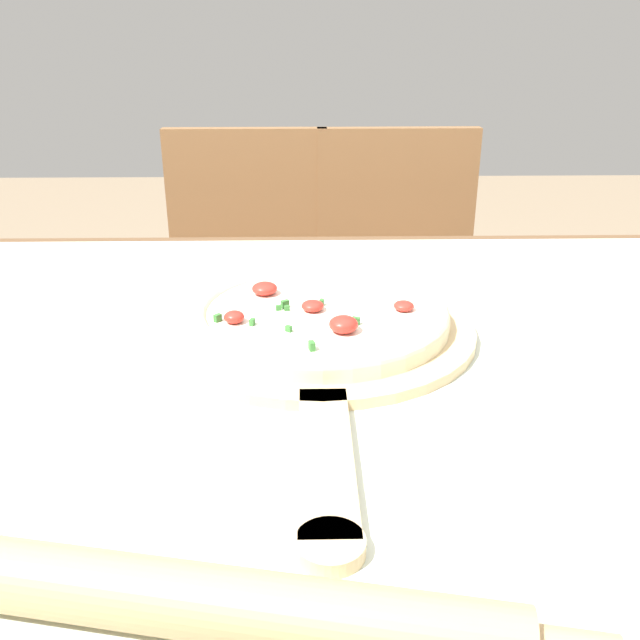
{
  "coord_description": "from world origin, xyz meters",
  "views": [
    {
      "loc": [
        -0.04,
        -0.69,
        1.11
      ],
      "look_at": [
        -0.02,
        0.02,
        0.81
      ],
      "focal_mm": 38.0,
      "sensor_mm": 36.0,
      "label": 1
    }
  ],
  "objects_px": {
    "pizza_peel": "(320,337)",
    "chair_left": "(248,296)",
    "chair_right": "(397,295)",
    "pizza": "(319,314)",
    "rolling_pin": "(236,607)"
  },
  "relations": [
    {
      "from": "chair_right",
      "to": "pizza_peel",
      "type": "bearing_deg",
      "value": -104.64
    },
    {
      "from": "chair_right",
      "to": "chair_left",
      "type": "bearing_deg",
      "value": 179.51
    },
    {
      "from": "pizza",
      "to": "rolling_pin",
      "type": "relative_size",
      "value": 0.72
    },
    {
      "from": "pizza_peel",
      "to": "chair_left",
      "type": "distance_m",
      "value": 0.86
    },
    {
      "from": "pizza",
      "to": "rolling_pin",
      "type": "distance_m",
      "value": 0.44
    },
    {
      "from": "rolling_pin",
      "to": "chair_right",
      "type": "distance_m",
      "value": 1.27
    },
    {
      "from": "chair_right",
      "to": "rolling_pin",
      "type": "bearing_deg",
      "value": -102.53
    },
    {
      "from": "rolling_pin",
      "to": "chair_right",
      "type": "relative_size",
      "value": 0.46
    },
    {
      "from": "pizza",
      "to": "chair_left",
      "type": "height_order",
      "value": "chair_left"
    },
    {
      "from": "pizza_peel",
      "to": "chair_right",
      "type": "relative_size",
      "value": 0.64
    },
    {
      "from": "pizza_peel",
      "to": "chair_left",
      "type": "bearing_deg",
      "value": 100.93
    },
    {
      "from": "pizza_peel",
      "to": "chair_right",
      "type": "distance_m",
      "value": 0.87
    },
    {
      "from": "pizza_peel",
      "to": "chair_right",
      "type": "xyz_separation_m",
      "value": [
        0.2,
        0.8,
        -0.26
      ]
    },
    {
      "from": "pizza_peel",
      "to": "pizza",
      "type": "xyz_separation_m",
      "value": [
        -0.0,
        0.02,
        0.02
      ]
    },
    {
      "from": "pizza",
      "to": "chair_right",
      "type": "height_order",
      "value": "chair_right"
    }
  ]
}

